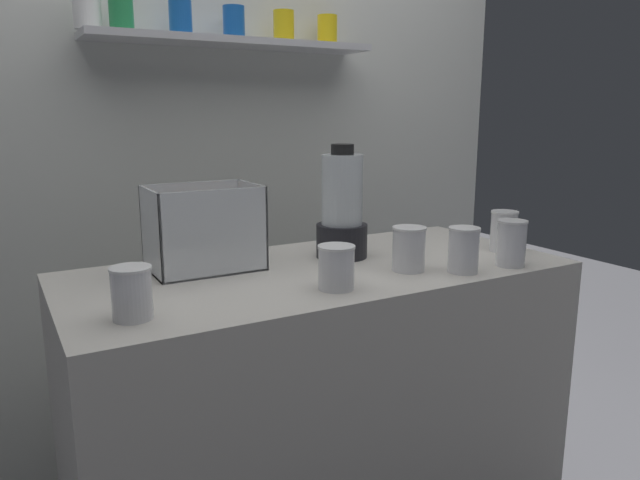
# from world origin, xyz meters

# --- Properties ---
(counter) EXTENTS (1.40, 0.64, 0.90)m
(counter) POSITION_xyz_m (0.00, 0.00, 0.45)
(counter) COLOR beige
(counter) RESTS_ON ground_plane
(back_wall_unit) EXTENTS (2.60, 0.24, 2.50)m
(back_wall_unit) POSITION_xyz_m (-0.00, 0.77, 1.26)
(back_wall_unit) COLOR silver
(back_wall_unit) RESTS_ON ground_plane
(carrot_display_bin) EXTENTS (0.29, 0.21, 0.23)m
(carrot_display_bin) POSITION_xyz_m (-0.28, 0.15, 0.97)
(carrot_display_bin) COLOR white
(carrot_display_bin) RESTS_ON counter
(blender_pitcher) EXTENTS (0.15, 0.15, 0.34)m
(blender_pitcher) POSITION_xyz_m (0.12, 0.08, 1.04)
(blender_pitcher) COLOR black
(blender_pitcher) RESTS_ON counter
(juice_cup_carrot_far_left) EXTENTS (0.09, 0.09, 0.11)m
(juice_cup_carrot_far_left) POSITION_xyz_m (-0.55, -0.17, 0.95)
(juice_cup_carrot_far_left) COLOR white
(juice_cup_carrot_far_left) RESTS_ON counter
(juice_cup_carrot_left) EXTENTS (0.09, 0.09, 0.11)m
(juice_cup_carrot_left) POSITION_xyz_m (-0.06, -0.20, 0.95)
(juice_cup_carrot_left) COLOR white
(juice_cup_carrot_left) RESTS_ON counter
(juice_cup_carrot_middle) EXTENTS (0.09, 0.09, 0.12)m
(juice_cup_carrot_middle) POSITION_xyz_m (0.20, -0.14, 0.95)
(juice_cup_carrot_middle) COLOR white
(juice_cup_carrot_middle) RESTS_ON counter
(juice_cup_mango_right) EXTENTS (0.09, 0.09, 0.12)m
(juice_cup_mango_right) POSITION_xyz_m (0.32, -0.23, 0.96)
(juice_cup_mango_right) COLOR white
(juice_cup_mango_right) RESTS_ON counter
(juice_cup_orange_far_right) EXTENTS (0.08, 0.08, 0.13)m
(juice_cup_orange_far_right) POSITION_xyz_m (0.48, -0.24, 0.96)
(juice_cup_orange_far_right) COLOR white
(juice_cup_orange_far_right) RESTS_ON counter
(juice_cup_mango_rightmost) EXTENTS (0.08, 0.08, 0.13)m
(juice_cup_mango_rightmost) POSITION_xyz_m (0.60, -0.10, 0.96)
(juice_cup_mango_rightmost) COLOR white
(juice_cup_mango_rightmost) RESTS_ON counter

